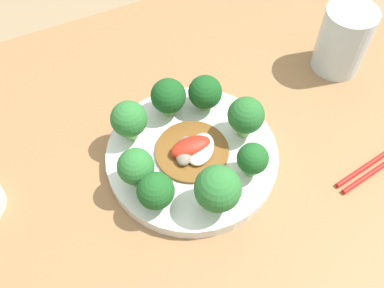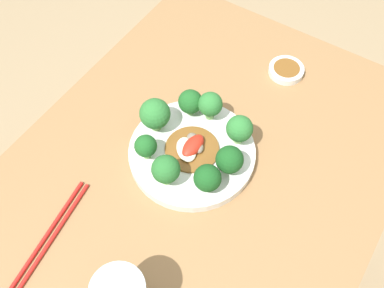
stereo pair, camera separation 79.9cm
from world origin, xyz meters
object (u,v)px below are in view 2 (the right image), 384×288
at_px(broccoli_southwest, 190,102).
at_px(broccoli_south, 155,114).
at_px(broccoli_northwest, 239,129).
at_px(broccoli_east, 166,170).
at_px(broccoli_southeast, 146,146).
at_px(sauce_dish, 286,70).
at_px(plate, 192,153).
at_px(broccoli_northeast, 207,178).
at_px(stirfry_center, 191,148).
at_px(chopsticks, 51,235).
at_px(broccoli_west, 210,105).
at_px(broccoli_north, 230,160).

relative_size(broccoli_southwest, broccoli_south, 0.78).
bearing_deg(broccoli_northwest, broccoli_east, -23.75).
xyz_separation_m(broccoli_southeast, sauce_dish, (-0.35, 0.12, -0.04)).
bearing_deg(plate, broccoli_northeast, 51.46).
xyz_separation_m(broccoli_east, broccoli_southeast, (-0.02, -0.06, -0.01)).
distance_m(broccoli_southeast, stirfry_center, 0.09).
bearing_deg(chopsticks, stirfry_center, 156.83).
bearing_deg(broccoli_southeast, broccoli_east, 68.79).
distance_m(broccoli_northeast, chopsticks, 0.29).
relative_size(broccoli_south, sauce_dish, 0.95).
bearing_deg(broccoli_south, broccoli_northeast, 68.84).
height_order(plate, sauce_dish, plate).
height_order(broccoli_northeast, broccoli_south, broccoli_south).
xyz_separation_m(broccoli_southeast, stirfry_center, (-0.06, 0.06, -0.03)).
bearing_deg(broccoli_southeast, broccoli_south, -159.38).
xyz_separation_m(plate, sauce_dish, (-0.29, 0.06, -0.00)).
distance_m(broccoli_northwest, sauce_dish, 0.23).
height_order(broccoli_west, sauce_dish, broccoli_west).
bearing_deg(broccoli_east, stirfry_center, 179.25).
xyz_separation_m(broccoli_east, chopsticks, (0.19, -0.11, -0.06)).
relative_size(broccoli_southwest, broccoli_southeast, 1.02).
bearing_deg(broccoli_east, broccoli_southwest, -162.20).
height_order(broccoli_east, broccoli_southwest, broccoli_east).
bearing_deg(broccoli_west, broccoli_east, 3.79).
height_order(broccoli_north, broccoli_southeast, broccoli_north).
bearing_deg(broccoli_southeast, broccoli_northeast, 92.03).
xyz_separation_m(broccoli_west, broccoli_north, (0.09, 0.09, -0.00)).
distance_m(broccoli_north, sauce_dish, 0.30).
bearing_deg(broccoli_northwest, broccoli_south, -68.63).
xyz_separation_m(broccoli_east, broccoli_northwest, (-0.15, 0.06, -0.00)).
xyz_separation_m(broccoli_northwest, chopsticks, (0.33, -0.18, -0.05)).
bearing_deg(broccoli_southeast, broccoli_north, 111.46).
distance_m(broccoli_north, stirfry_center, 0.09).
distance_m(broccoli_east, broccoli_north, 0.11).
height_order(broccoli_south, chopsticks, broccoli_south).
height_order(broccoli_southeast, stirfry_center, broccoli_southeast).
relative_size(plate, broccoli_southeast, 4.37).
bearing_deg(broccoli_southeast, sauce_dish, 160.97).
distance_m(plate, broccoli_east, 0.09).
relative_size(broccoli_north, broccoli_south, 0.85).
distance_m(broccoli_west, broccoli_south, 0.11).
relative_size(broccoli_south, stirfry_center, 0.70).
height_order(broccoli_northeast, sauce_dish, broccoli_northeast).
bearing_deg(broccoli_north, sauce_dish, -175.49).
bearing_deg(stirfry_center, broccoli_east, -0.75).
relative_size(broccoli_west, broccoli_southwest, 1.13).
height_order(broccoli_east, broccoli_northeast, broccoli_east).
xyz_separation_m(broccoli_southwest, broccoli_south, (0.07, -0.04, 0.01)).
distance_m(broccoli_east, broccoli_south, 0.12).
xyz_separation_m(broccoli_north, broccoli_southeast, (0.06, -0.14, -0.00)).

